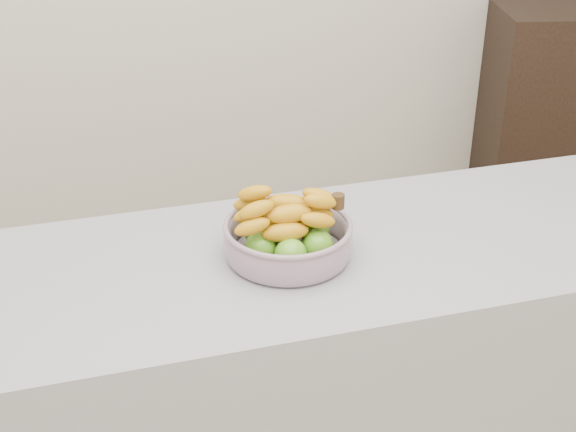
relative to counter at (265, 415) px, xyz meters
name	(u,v)px	position (x,y,z in m)	size (l,w,h in m)	color
counter	(265,415)	(0.00, 0.00, 0.00)	(2.00, 0.60, 0.90)	gray
cabinet	(548,121)	(1.65, 1.41, 0.05)	(0.56, 0.45, 1.00)	black
fruit_bowl	(288,236)	(0.06, 0.00, 0.50)	(0.28, 0.28, 0.15)	#A9BACB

